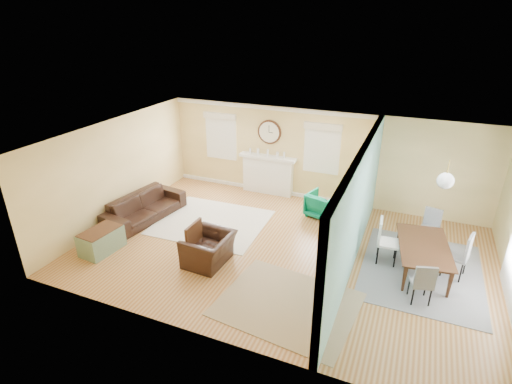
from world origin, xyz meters
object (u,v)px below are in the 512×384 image
at_px(sofa, 145,207).
at_px(dining_table, 424,258).
at_px(eames_chair, 209,249).
at_px(credenza, 344,223).
at_px(green_chair, 321,205).

distance_m(sofa, dining_table, 6.79).
height_order(sofa, dining_table, sofa).
bearing_deg(eames_chair, credenza, 133.75).
distance_m(sofa, eames_chair, 2.79).
bearing_deg(green_chair, sofa, 40.68).
height_order(green_chair, credenza, credenza).
xyz_separation_m(eames_chair, green_chair, (1.68, 3.09, -0.01)).
height_order(credenza, dining_table, credenza).
xyz_separation_m(eames_chair, dining_table, (4.25, 1.44, -0.02)).
bearing_deg(credenza, green_chair, 129.23).
bearing_deg(credenza, eames_chair, -138.86).
relative_size(credenza, dining_table, 0.82).
xyz_separation_m(eames_chair, credenza, (2.45, 2.14, 0.07)).
bearing_deg(green_chair, eames_chair, 77.58).
relative_size(eames_chair, dining_table, 0.58).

